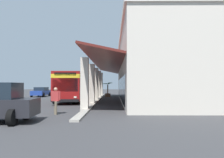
% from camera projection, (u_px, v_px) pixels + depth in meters
% --- Properties ---
extents(ground, '(120.00, 120.00, 0.00)m').
position_uv_depth(ground, '(143.00, 99.00, 27.74)').
color(ground, '#38383A').
extents(curb_strip, '(30.50, 0.50, 0.12)m').
position_uv_depth(curb_strip, '(97.00, 100.00, 26.15)').
color(curb_strip, '#9E998E').
rests_on(curb_strip, ground).
extents(plaza_building, '(25.72, 17.22, 7.58)m').
position_uv_depth(plaza_building, '(178.00, 68.00, 26.16)').
color(plaza_building, beige).
rests_on(plaza_building, ground).
extents(transit_bus, '(11.36, 3.33, 3.34)m').
position_uv_depth(transit_bus, '(73.00, 85.00, 25.27)').
color(transit_bus, maroon).
rests_on(transit_bus, ground).
extents(parked_sedan_blue, '(4.41, 2.04, 1.47)m').
position_uv_depth(parked_sedan_blue, '(41.00, 92.00, 34.59)').
color(parked_sedan_blue, navy).
rests_on(parked_sedan_blue, ground).
extents(pedestrian, '(0.48, 0.65, 1.69)m').
position_uv_depth(pedestrian, '(56.00, 99.00, 13.88)').
color(pedestrian, '#726651').
rests_on(pedestrian, ground).
extents(potted_palm, '(1.97, 1.54, 2.22)m').
position_uv_depth(potted_palm, '(108.00, 93.00, 33.63)').
color(potted_palm, brown).
rests_on(potted_palm, ground).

